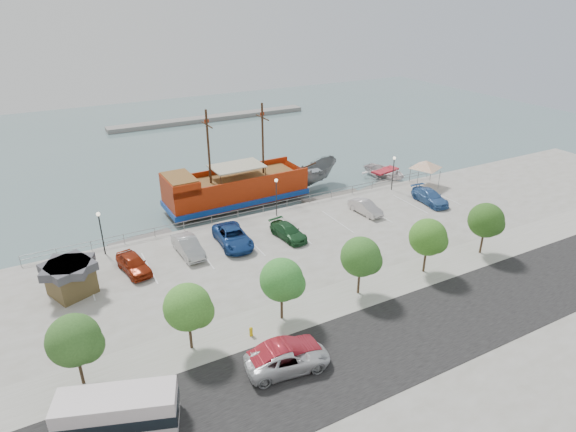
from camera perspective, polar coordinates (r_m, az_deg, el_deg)
name	(u,v)px	position (r m, az deg, el deg)	size (l,w,h in m)	color
ground	(306,249)	(48.08, 2.19, -3.89)	(160.00, 160.00, 0.00)	slate
land_slab	(471,382)	(34.86, 20.82, -17.89)	(100.00, 58.00, 1.20)	gray
street	(418,331)	(36.94, 15.17, -12.98)	(100.00, 8.00, 0.04)	black
sidewalk	(368,290)	(40.53, 9.44, -8.60)	(100.00, 4.00, 0.05)	gray
seawall_railing	(271,207)	(53.56, -2.00, 1.09)	(50.00, 0.06, 1.00)	gray
far_shore	(211,118)	(99.14, -9.16, 11.37)	(40.00, 3.00, 0.80)	gray
pirate_ship	(247,187)	(57.86, -4.85, 3.47)	(19.70, 5.97, 12.36)	#A02508
patrol_boat	(314,176)	(62.91, 3.14, 4.79)	(2.98, 7.92, 3.06)	slate
speedboat	(385,173)	(67.48, 11.41, 4.97)	(4.63, 6.48, 1.34)	silver
dock_west	(142,240)	(51.41, -16.95, -2.79)	(6.49, 1.85, 0.37)	slate
dock_mid	(333,198)	(59.44, 5.37, 2.12)	(7.72, 2.21, 0.44)	#6B655C
dock_east	(378,188)	(63.26, 10.57, 3.23)	(7.40, 2.12, 0.42)	slate
shed	(70,277)	(42.57, -24.40, -6.65)	(4.38, 4.38, 2.77)	brown
canopy_tent	(426,161)	(62.53, 16.08, 6.32)	(5.81, 5.81, 3.71)	slate
street_van	(288,359)	(32.31, -0.01, -16.55)	(2.57, 5.58, 1.55)	#B7B8BB
street_sedan	(285,353)	(32.70, -0.31, -15.88)	(1.70, 4.89, 1.61)	#B11E2B
shuttle_bus	(118,412)	(30.24, -19.53, -21.04)	(6.98, 4.38, 2.32)	silver
fire_hydrant	(251,331)	(35.11, -4.40, -13.47)	(0.26, 0.26, 0.76)	#D5B109
lamp_post_left	(100,226)	(46.95, -21.36, -1.08)	(0.36, 0.36, 4.28)	black
lamp_post_mid	(276,191)	(51.55, -1.40, 3.03)	(0.36, 0.36, 4.28)	black
lamp_post_right	(394,167)	(60.03, 12.40, 5.67)	(0.36, 0.36, 4.28)	black
tree_a	(77,341)	(32.22, -23.76, -13.44)	(3.30, 3.20, 5.00)	#473321
tree_b	(190,308)	(32.92, -11.53, -10.66)	(3.30, 3.20, 5.00)	#473321
tree_c	(284,281)	(35.02, -0.50, -7.69)	(3.30, 3.20, 5.00)	#473321
tree_d	(363,258)	(38.31, 8.83, -4.92)	(3.30, 3.20, 5.00)	#473321
tree_e	(430,238)	(42.51, 16.44, -2.54)	(3.30, 3.20, 5.00)	#473321
tree_f	(488,221)	(47.37, 22.57, -0.58)	(3.30, 3.20, 5.00)	#473321
parked_car_a	(134,264)	(44.10, -17.84, -5.40)	(1.87, 4.64, 1.58)	maroon
parked_car_b	(188,246)	(45.64, -11.75, -3.54)	(1.72, 4.94, 1.63)	#A8A8A8
parked_car_c	(233,237)	(46.66, -6.55, -2.46)	(2.75, 5.95, 1.65)	navy
parked_car_d	(288,232)	(47.64, 0.04, -1.86)	(1.93, 4.74, 1.38)	#1F5028
parked_car_f	(365,207)	(53.60, 9.17, 1.01)	(1.52, 4.35, 1.43)	beige
parked_car_h	(430,197)	(57.99, 16.48, 2.21)	(2.12, 5.22, 1.51)	#3865A5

